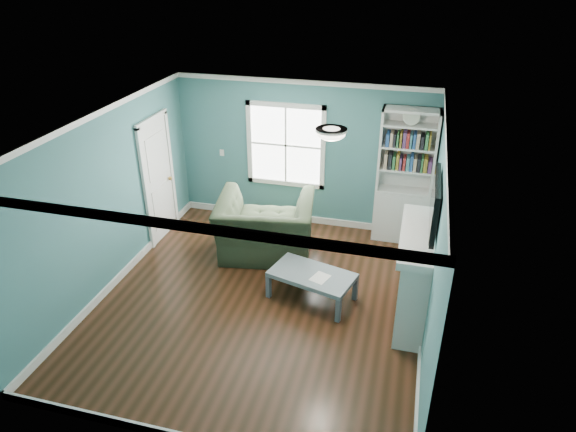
# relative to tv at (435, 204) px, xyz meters

# --- Properties ---
(floor) EXTENTS (5.00, 5.00, 0.00)m
(floor) POSITION_rel_tv_xyz_m (-2.20, -0.20, -1.72)
(floor) COLOR black
(floor) RESTS_ON ground
(room_walls) EXTENTS (5.00, 5.00, 5.00)m
(room_walls) POSITION_rel_tv_xyz_m (-2.20, -0.20, -0.14)
(room_walls) COLOR #3D7A78
(room_walls) RESTS_ON ground
(trim) EXTENTS (4.50, 5.00, 2.60)m
(trim) POSITION_rel_tv_xyz_m (-2.20, -0.20, -0.49)
(trim) COLOR white
(trim) RESTS_ON ground
(window) EXTENTS (1.40, 0.06, 1.50)m
(window) POSITION_rel_tv_xyz_m (-2.50, 2.29, -0.27)
(window) COLOR white
(window) RESTS_ON room_walls
(bookshelf) EXTENTS (0.90, 0.35, 2.31)m
(bookshelf) POSITION_rel_tv_xyz_m (-0.43, 2.10, -0.80)
(bookshelf) COLOR silver
(bookshelf) RESTS_ON ground
(fireplace) EXTENTS (0.44, 1.58, 1.30)m
(fireplace) POSITION_rel_tv_xyz_m (-0.12, 0.00, -1.09)
(fireplace) COLOR black
(fireplace) RESTS_ON ground
(tv) EXTENTS (0.06, 1.10, 0.65)m
(tv) POSITION_rel_tv_xyz_m (0.00, 0.00, 0.00)
(tv) COLOR black
(tv) RESTS_ON fireplace
(door) EXTENTS (0.12, 0.98, 2.17)m
(door) POSITION_rel_tv_xyz_m (-4.42, 1.20, -0.65)
(door) COLOR silver
(door) RESTS_ON ground
(ceiling_fixture) EXTENTS (0.38, 0.38, 0.15)m
(ceiling_fixture) POSITION_rel_tv_xyz_m (-1.30, -0.10, 0.82)
(ceiling_fixture) COLOR white
(ceiling_fixture) RESTS_ON room_walls
(light_switch) EXTENTS (0.08, 0.01, 0.12)m
(light_switch) POSITION_rel_tv_xyz_m (-3.70, 2.28, -0.52)
(light_switch) COLOR white
(light_switch) RESTS_ON room_walls
(recliner) EXTENTS (1.65, 1.21, 1.32)m
(recliner) POSITION_rel_tv_xyz_m (-2.50, 1.02, -1.07)
(recliner) COLOR #212D1C
(recliner) RESTS_ON ground
(coffee_table) EXTENTS (1.29, 0.92, 0.42)m
(coffee_table) POSITION_rel_tv_xyz_m (-1.51, 0.03, -1.36)
(coffee_table) COLOR #515861
(coffee_table) RESTS_ON ground
(paper_sheet) EXTENTS (0.29, 0.33, 0.00)m
(paper_sheet) POSITION_rel_tv_xyz_m (-1.38, -0.05, -1.30)
(paper_sheet) COLOR white
(paper_sheet) RESTS_ON coffee_table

